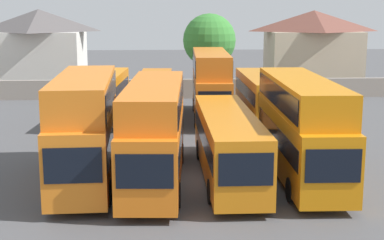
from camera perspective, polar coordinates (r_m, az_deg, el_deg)
ground at (r=45.93m, az=-1.05°, el=0.64°), size 140.00×140.00×0.00m
depot_boundary_wall at (r=53.59m, az=-1.38°, el=3.13°), size 56.00×0.50×1.80m
bus_1 at (r=27.81m, az=-10.64°, el=-0.37°), size 2.96×10.48×5.22m
bus_2 at (r=27.49m, az=-3.75°, el=-0.76°), size 3.20×11.54×4.84m
bus_3 at (r=28.29m, az=3.59°, el=-2.15°), size 2.58×12.01×3.30m
bus_4 at (r=28.72m, az=10.83°, el=-0.29°), size 2.84×11.58×4.96m
bus_5 at (r=43.77m, az=-8.81°, el=2.55°), size 3.23×11.47×3.39m
bus_6 at (r=43.68m, az=-3.70°, el=2.60°), size 2.77×10.53×3.33m
bus_7 at (r=43.40m, az=1.88°, el=3.85°), size 2.96×11.14×5.11m
bus_8 at (r=43.97m, az=6.85°, el=2.60°), size 2.62×11.32×3.32m
house_terrace_left at (r=62.27m, az=-14.91°, el=6.93°), size 9.18×8.37×8.22m
house_terrace_centre at (r=63.23m, az=11.97°, el=7.06°), size 10.05×6.60×8.09m
tree_left_of_lot at (r=55.83m, az=1.75°, el=7.95°), size 5.13×5.13×7.84m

